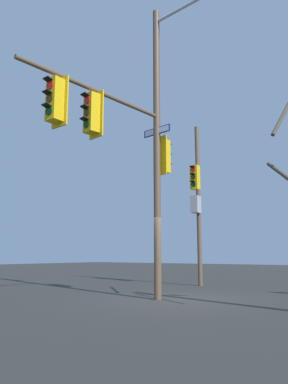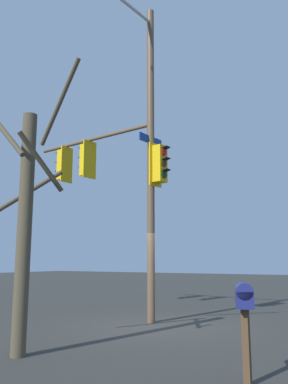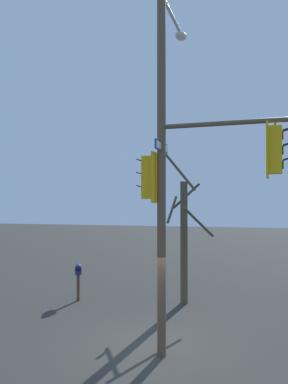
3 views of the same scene
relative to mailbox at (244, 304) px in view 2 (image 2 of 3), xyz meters
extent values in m
plane|color=#32322E|center=(3.74, 3.45, -1.11)|extent=(80.00, 80.00, 0.00)
cylinder|color=brown|center=(4.20, 3.90, 3.72)|extent=(0.23, 0.23, 9.65)
cylinder|color=silver|center=(3.04, 4.04, 8.14)|extent=(2.35, 0.38, 0.10)
cylinder|color=brown|center=(4.50, 6.39, 4.71)|extent=(0.71, 5.00, 0.12)
cube|color=gold|center=(4.53, 6.62, 4.01)|extent=(0.41, 0.36, 1.10)
cube|color=gold|center=(4.50, 6.45, 4.01)|extent=(0.56, 0.14, 1.30)
cylinder|color=red|center=(4.56, 6.78, 4.35)|extent=(0.22, 0.07, 0.22)
cube|color=black|center=(4.57, 6.86, 4.47)|extent=(0.23, 0.20, 0.06)
cylinder|color=#352504|center=(4.56, 6.78, 4.01)|extent=(0.22, 0.07, 0.22)
cube|color=black|center=(4.57, 6.86, 4.13)|extent=(0.23, 0.20, 0.06)
cylinder|color=black|center=(4.56, 6.78, 3.67)|extent=(0.22, 0.07, 0.22)
cube|color=black|center=(4.57, 6.86, 3.79)|extent=(0.23, 0.20, 0.06)
cylinder|color=brown|center=(4.53, 6.62, 4.64)|extent=(0.04, 0.04, 0.15)
cube|color=gold|center=(4.67, 7.79, 4.01)|extent=(0.37, 0.32, 1.10)
cube|color=gold|center=(4.66, 7.62, 4.01)|extent=(0.56, 0.07, 1.30)
cylinder|color=red|center=(4.68, 7.95, 4.35)|extent=(0.22, 0.04, 0.22)
cube|color=black|center=(4.68, 8.03, 4.47)|extent=(0.22, 0.17, 0.06)
cylinder|color=#352504|center=(4.68, 7.95, 4.01)|extent=(0.22, 0.04, 0.22)
cube|color=black|center=(4.68, 8.03, 4.13)|extent=(0.22, 0.17, 0.06)
cylinder|color=black|center=(4.68, 7.95, 3.67)|extent=(0.22, 0.04, 0.22)
cube|color=black|center=(4.68, 8.03, 3.79)|extent=(0.22, 0.17, 0.06)
cylinder|color=brown|center=(4.67, 7.79, 4.64)|extent=(0.04, 0.04, 0.15)
cube|color=gold|center=(4.17, 3.57, 3.42)|extent=(0.40, 0.35, 1.10)
cube|color=gold|center=(4.19, 3.74, 3.42)|extent=(0.56, 0.13, 1.30)
cylinder|color=red|center=(4.14, 3.41, 3.76)|extent=(0.22, 0.06, 0.22)
cube|color=black|center=(4.13, 3.33, 3.88)|extent=(0.23, 0.19, 0.06)
cylinder|color=#352504|center=(4.14, 3.41, 3.42)|extent=(0.22, 0.06, 0.22)
cube|color=black|center=(4.13, 3.33, 3.54)|extent=(0.23, 0.19, 0.06)
cylinder|color=black|center=(4.14, 3.41, 3.08)|extent=(0.22, 0.06, 0.22)
cube|color=black|center=(4.13, 3.33, 3.20)|extent=(0.23, 0.19, 0.06)
cube|color=navy|center=(4.20, 3.90, 4.22)|extent=(1.09, 0.17, 0.24)
cube|color=white|center=(4.21, 3.92, 4.22)|extent=(0.99, 0.14, 0.18)
cube|color=#4C3823|center=(0.00, 0.00, -0.58)|extent=(0.10, 0.10, 1.05)
cube|color=navy|center=(0.00, 0.00, 0.06)|extent=(0.50, 0.37, 0.24)
cylinder|color=navy|center=(0.00, 0.00, 0.18)|extent=(0.50, 0.37, 0.24)
cylinder|color=#4B4331|center=(-0.46, 4.06, 1.20)|extent=(0.28, 0.28, 4.62)
cylinder|color=#4B4331|center=(-0.98, 4.11, 2.96)|extent=(0.20, 1.11, 1.03)
cylinder|color=#4B4331|center=(0.18, 3.89, 3.95)|extent=(0.46, 1.38, 1.64)
cylinder|color=#4B4331|center=(0.03, 4.65, 2.00)|extent=(1.27, 1.09, 1.17)
cylinder|color=#4B4331|center=(-0.57, 3.60, 2.44)|extent=(1.02, 0.33, 1.03)
camera|label=1|loc=(-2.09, 13.49, 0.24)|focal=34.31mm
camera|label=2|loc=(-5.80, -1.69, 0.62)|focal=36.70mm
camera|label=3|loc=(13.38, 5.27, 2.93)|focal=33.99mm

